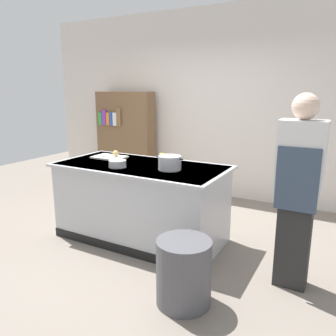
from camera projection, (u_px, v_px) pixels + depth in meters
name	position (u px, v px, depth m)	size (l,w,h in m)	color
ground_plane	(142.00, 238.00, 4.05)	(10.00, 10.00, 0.00)	slate
back_wall	(211.00, 104.00, 5.49)	(6.40, 0.12, 3.00)	silver
counter_island	(141.00, 201.00, 3.94)	(1.98, 0.98, 0.90)	#B7BABF
cutting_board	(109.00, 157.00, 4.23)	(0.40, 0.28, 0.02)	silver
onion	(116.00, 153.00, 4.22)	(0.08, 0.08, 0.08)	tan
stock_pot	(170.00, 163.00, 3.60)	(0.31, 0.25, 0.15)	#B7BABF
mixing_bowl	(118.00, 164.00, 3.72)	(0.19, 0.19, 0.08)	#B7BABF
juice_cup	(162.00, 158.00, 4.00)	(0.07, 0.07, 0.10)	yellow
trash_bin	(184.00, 272.00, 2.76)	(0.46, 0.46, 0.56)	#4C4C51
person_chef	(298.00, 189.00, 2.88)	(0.38, 0.25, 1.72)	#272727
bookshelf	(126.00, 139.00, 6.10)	(1.10, 0.31, 1.70)	brown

